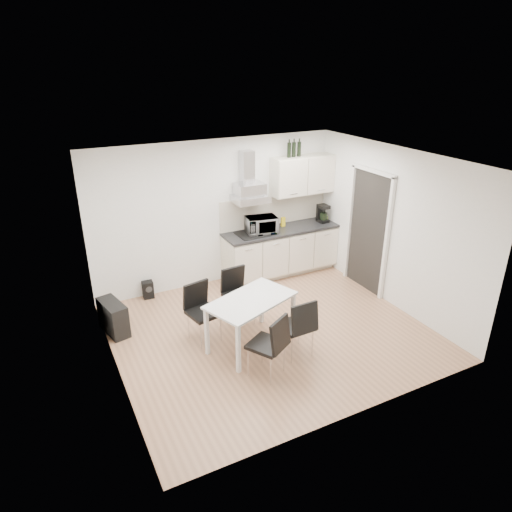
{
  "coord_description": "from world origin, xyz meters",
  "views": [
    {
      "loc": [
        -2.87,
        -5.18,
        3.82
      ],
      "look_at": [
        -0.03,
        0.41,
        1.1
      ],
      "focal_mm": 32.0,
      "sensor_mm": 36.0,
      "label": 1
    }
  ],
  "objects_px": {
    "guitar_amp": "(113,317)",
    "floor_speaker": "(148,290)",
    "chair_far_left": "(204,314)",
    "chair_near_left": "(266,345)",
    "kitchenette": "(282,232)",
    "chair_near_right": "(296,326)",
    "dining_table": "(251,305)",
    "chair_far_right": "(239,297)"
  },
  "relations": [
    {
      "from": "guitar_amp",
      "to": "floor_speaker",
      "type": "distance_m",
      "value": 1.13
    },
    {
      "from": "chair_far_left",
      "to": "chair_near_left",
      "type": "xyz_separation_m",
      "value": [
        0.43,
        -1.11,
        0.0
      ]
    },
    {
      "from": "guitar_amp",
      "to": "kitchenette",
      "type": "bearing_deg",
      "value": -1.25
    },
    {
      "from": "chair_far_left",
      "to": "chair_near_left",
      "type": "bearing_deg",
      "value": 99.22
    },
    {
      "from": "chair_near_left",
      "to": "chair_near_right",
      "type": "height_order",
      "value": "same"
    },
    {
      "from": "kitchenette",
      "to": "dining_table",
      "type": "bearing_deg",
      "value": -129.8
    },
    {
      "from": "chair_far_right",
      "to": "chair_near_left",
      "type": "xyz_separation_m",
      "value": [
        -0.23,
        -1.33,
        0.0
      ]
    },
    {
      "from": "chair_far_right",
      "to": "floor_speaker",
      "type": "distance_m",
      "value": 1.82
    },
    {
      "from": "dining_table",
      "to": "kitchenette",
      "type": "bearing_deg",
      "value": 29.53
    },
    {
      "from": "floor_speaker",
      "to": "chair_near_right",
      "type": "bearing_deg",
      "value": -56.54
    },
    {
      "from": "kitchenette",
      "to": "floor_speaker",
      "type": "bearing_deg",
      "value": 176.31
    },
    {
      "from": "chair_far_right",
      "to": "guitar_amp",
      "type": "relative_size",
      "value": 1.36
    },
    {
      "from": "dining_table",
      "to": "floor_speaker",
      "type": "bearing_deg",
      "value": 93.88
    },
    {
      "from": "chair_far_left",
      "to": "guitar_amp",
      "type": "distance_m",
      "value": 1.42
    },
    {
      "from": "guitar_amp",
      "to": "floor_speaker",
      "type": "bearing_deg",
      "value": 36.01
    },
    {
      "from": "floor_speaker",
      "to": "guitar_amp",
      "type": "bearing_deg",
      "value": -126.62
    },
    {
      "from": "chair_near_right",
      "to": "guitar_amp",
      "type": "bearing_deg",
      "value": 139.79
    },
    {
      "from": "kitchenette",
      "to": "chair_near_right",
      "type": "distance_m",
      "value": 2.68
    },
    {
      "from": "kitchenette",
      "to": "floor_speaker",
      "type": "distance_m",
      "value": 2.65
    },
    {
      "from": "dining_table",
      "to": "chair_far_left",
      "type": "relative_size",
      "value": 1.6
    },
    {
      "from": "dining_table",
      "to": "chair_far_right",
      "type": "distance_m",
      "value": 0.69
    },
    {
      "from": "kitchenette",
      "to": "chair_near_left",
      "type": "relative_size",
      "value": 2.86
    },
    {
      "from": "dining_table",
      "to": "guitar_amp",
      "type": "relative_size",
      "value": 2.19
    },
    {
      "from": "kitchenette",
      "to": "floor_speaker",
      "type": "height_order",
      "value": "kitchenette"
    },
    {
      "from": "dining_table",
      "to": "chair_near_right",
      "type": "bearing_deg",
      "value": -65.85
    },
    {
      "from": "chair_far_left",
      "to": "chair_near_left",
      "type": "relative_size",
      "value": 1.0
    },
    {
      "from": "chair_near_left",
      "to": "chair_far_left",
      "type": "bearing_deg",
      "value": 81.04
    },
    {
      "from": "kitchenette",
      "to": "chair_far_right",
      "type": "height_order",
      "value": "kitchenette"
    },
    {
      "from": "dining_table",
      "to": "chair_far_left",
      "type": "distance_m",
      "value": 0.73
    },
    {
      "from": "dining_table",
      "to": "chair_near_left",
      "type": "bearing_deg",
      "value": -120.34
    },
    {
      "from": "chair_far_left",
      "to": "floor_speaker",
      "type": "bearing_deg",
      "value": -88.29
    },
    {
      "from": "chair_far_right",
      "to": "floor_speaker",
      "type": "relative_size",
      "value": 2.91
    },
    {
      "from": "chair_far_left",
      "to": "chair_near_left",
      "type": "distance_m",
      "value": 1.19
    },
    {
      "from": "chair_far_right",
      "to": "chair_near_right",
      "type": "distance_m",
      "value": 1.16
    },
    {
      "from": "chair_far_left",
      "to": "chair_far_right",
      "type": "height_order",
      "value": "same"
    },
    {
      "from": "chair_far_left",
      "to": "floor_speaker",
      "type": "relative_size",
      "value": 2.91
    },
    {
      "from": "dining_table",
      "to": "floor_speaker",
      "type": "height_order",
      "value": "dining_table"
    },
    {
      "from": "dining_table",
      "to": "chair_near_left",
      "type": "height_order",
      "value": "chair_near_left"
    },
    {
      "from": "guitar_amp",
      "to": "floor_speaker",
      "type": "relative_size",
      "value": 2.13
    },
    {
      "from": "chair_far_left",
      "to": "dining_table",
      "type": "bearing_deg",
      "value": 129.84
    },
    {
      "from": "floor_speaker",
      "to": "kitchenette",
      "type": "bearing_deg",
      "value": 0.77
    },
    {
      "from": "chair_far_left",
      "to": "chair_far_right",
      "type": "distance_m",
      "value": 0.7
    }
  ]
}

